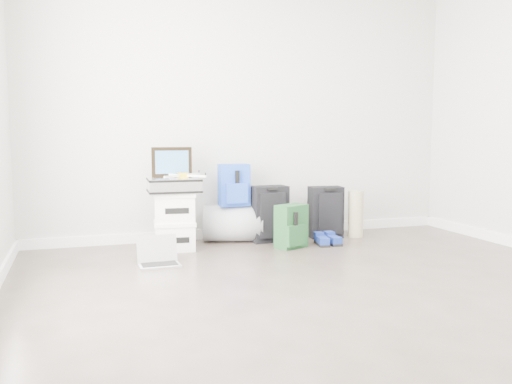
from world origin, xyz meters
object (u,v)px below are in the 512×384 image
object	(u,v)px
duffel_bag	(234,223)
large_suitcase	(269,214)
carry_on	(326,212)
boxes_stack	(175,221)
briefcase	(174,185)
laptop	(158,258)

from	to	relation	value
duffel_bag	large_suitcase	xyz separation A→B (m)	(0.34, -0.12, 0.10)
duffel_bag	carry_on	xyz separation A→B (m)	(0.97, -0.11, 0.08)
boxes_stack	briefcase	distance (m)	0.34
boxes_stack	briefcase	world-z (taller)	briefcase
boxes_stack	carry_on	world-z (taller)	boxes_stack
briefcase	duffel_bag	xyz separation A→B (m)	(0.63, 0.22, -0.42)
large_suitcase	carry_on	bearing A→B (deg)	-3.18
duffel_bag	large_suitcase	world-z (taller)	large_suitcase
large_suitcase	laptop	size ratio (longest dim) A/B	1.66
large_suitcase	laptop	xyz separation A→B (m)	(-1.20, -0.62, -0.22)
carry_on	boxes_stack	bearing A→B (deg)	-169.82
carry_on	laptop	size ratio (longest dim) A/B	1.58
duffel_bag	laptop	xyz separation A→B (m)	(-0.86, -0.75, -0.12)
boxes_stack	laptop	size ratio (longest dim) A/B	1.60
briefcase	large_suitcase	size ratio (longest dim) A/B	0.84
large_suitcase	duffel_bag	bearing A→B (deg)	155.78
duffel_bag	large_suitcase	size ratio (longest dim) A/B	1.05
briefcase	laptop	size ratio (longest dim) A/B	1.39
boxes_stack	large_suitcase	xyz separation A→B (m)	(0.97, 0.10, 0.01)
briefcase	laptop	bearing A→B (deg)	-110.78
briefcase	large_suitcase	distance (m)	1.03
carry_on	briefcase	bearing A→B (deg)	-169.82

